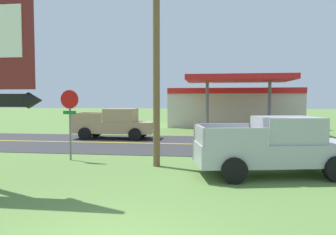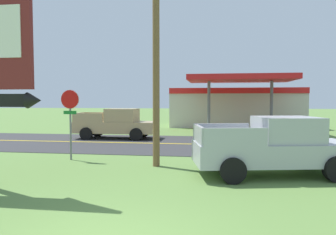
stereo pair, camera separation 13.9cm
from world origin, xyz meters
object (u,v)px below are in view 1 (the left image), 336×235
at_px(pickup_tan_on_road, 115,124).
at_px(gas_station, 233,106).
at_px(stop_sign, 70,112).
at_px(pickup_silver_parked_on_lawn, 275,147).
at_px(utility_pole, 156,38).

bearing_deg(pickup_tan_on_road, gas_station, 53.39).
relative_size(stop_sign, gas_station, 0.25).
relative_size(stop_sign, pickup_silver_parked_on_lawn, 0.54).
xyz_separation_m(gas_station, pickup_silver_parked_on_lawn, (0.03, -20.14, -0.98)).
bearing_deg(pickup_tan_on_road, utility_pole, -63.15).
xyz_separation_m(utility_pole, gas_station, (4.16, 19.25, -2.87)).
xyz_separation_m(pickup_silver_parked_on_lawn, pickup_tan_on_road, (-8.30, 9.01, 0.00)).
height_order(utility_pole, pickup_silver_parked_on_lawn, utility_pole).
distance_m(stop_sign, gas_station, 20.16).
distance_m(gas_station, pickup_tan_on_road, 13.90).
bearing_deg(pickup_silver_parked_on_lawn, utility_pole, 168.05).
distance_m(stop_sign, pickup_silver_parked_on_lawn, 8.21).
distance_m(utility_pole, pickup_silver_parked_on_lawn, 5.76).
relative_size(utility_pole, gas_station, 0.76).
bearing_deg(gas_station, pickup_silver_parked_on_lawn, -89.92).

